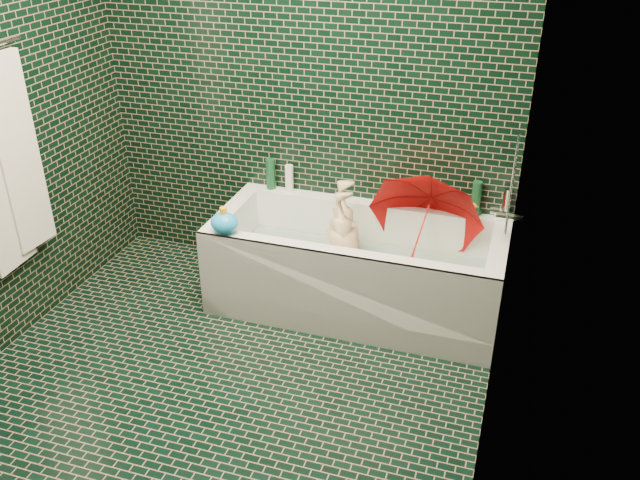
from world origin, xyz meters
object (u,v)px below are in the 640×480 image
(rubber_duck, at_px, (468,210))
(child, at_px, (348,258))
(bathtub, at_px, (356,277))
(umbrella, at_px, (421,229))
(bath_toy, at_px, (224,223))

(rubber_duck, bearing_deg, child, -147.38)
(bathtub, distance_m, umbrella, 0.49)
(bathtub, height_order, child, bathtub)
(bath_toy, bearing_deg, bathtub, 12.05)
(umbrella, distance_m, bath_toy, 1.13)
(bathtub, bearing_deg, child, 149.01)
(bathtub, height_order, rubber_duck, rubber_duck)
(umbrella, distance_m, rubber_duck, 0.33)
(umbrella, relative_size, rubber_duck, 5.70)
(umbrella, bearing_deg, bathtub, -151.92)
(bathtub, relative_size, child, 1.85)
(bathtub, bearing_deg, bath_toy, -155.68)
(child, height_order, rubber_duck, rubber_duck)
(rubber_duck, height_order, bath_toy, bath_toy)
(bathtub, distance_m, bath_toy, 0.86)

